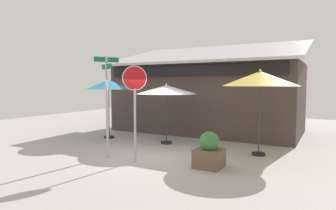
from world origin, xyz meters
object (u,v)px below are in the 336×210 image
street_sign_post (107,97)px  patio_umbrella_ivory_center (166,90)px  sidewalk_planter (209,152)px  patio_umbrella_mustard_right (260,79)px  stop_sign (135,96)px  patio_umbrella_teal_left (108,85)px

street_sign_post → patio_umbrella_ivory_center: size_ratio=1.34×
street_sign_post → sidewalk_planter: (3.29, 0.53, -1.51)m
patio_umbrella_ivory_center → patio_umbrella_mustard_right: patio_umbrella_mustard_right is taller
stop_sign → patio_umbrella_teal_left: stop_sign is taller
patio_umbrella_mustard_right → stop_sign: bearing=-139.4°
patio_umbrella_ivory_center → sidewalk_planter: 3.94m
stop_sign → sidewalk_planter: 2.76m
stop_sign → patio_umbrella_mustard_right: stop_sign is taller
stop_sign → sidewalk_planter: bearing=13.3°
street_sign_post → patio_umbrella_mustard_right: street_sign_post is taller
patio_umbrella_teal_left → patio_umbrella_ivory_center: 2.82m
street_sign_post → patio_umbrella_ivory_center: (0.58, 2.83, 0.18)m
sidewalk_planter → patio_umbrella_ivory_center: bearing=139.7°
patio_umbrella_teal_left → patio_umbrella_ivory_center: bearing=3.4°
street_sign_post → sidewalk_planter: bearing=9.2°
stop_sign → patio_umbrella_ivory_center: stop_sign is taller
patio_umbrella_mustard_right → street_sign_post: bearing=-147.4°
street_sign_post → sidewalk_planter: size_ratio=3.16×
patio_umbrella_teal_left → patio_umbrella_ivory_center: (2.81, 0.17, -0.19)m
patio_umbrella_mustard_right → patio_umbrella_ivory_center: bearing=177.6°
patio_umbrella_ivory_center → street_sign_post: bearing=-101.5°
street_sign_post → stop_sign: size_ratio=1.11×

